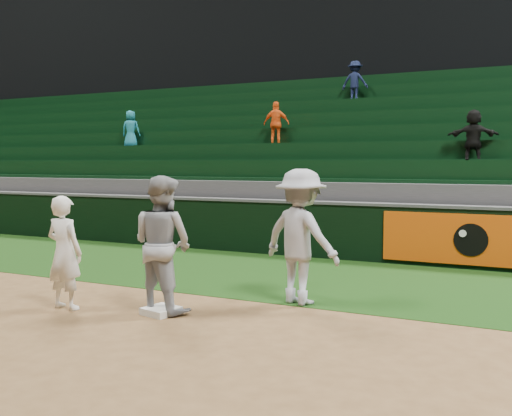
{
  "coord_description": "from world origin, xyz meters",
  "views": [
    {
      "loc": [
        4.36,
        -6.72,
        2.1
      ],
      "look_at": [
        0.05,
        2.3,
        1.3
      ],
      "focal_mm": 40.0,
      "sensor_mm": 36.0,
      "label": 1
    }
  ],
  "objects_px": {
    "first_base": "(161,311)",
    "first_baseman": "(64,253)",
    "base_coach": "(301,237)",
    "baserunner": "(162,244)"
  },
  "relations": [
    {
      "from": "first_base",
      "to": "first_baseman",
      "type": "distance_m",
      "value": 1.64
    },
    {
      "from": "first_baseman",
      "to": "base_coach",
      "type": "distance_m",
      "value": 3.42
    },
    {
      "from": "first_base",
      "to": "base_coach",
      "type": "distance_m",
      "value": 2.28
    },
    {
      "from": "base_coach",
      "to": "first_base",
      "type": "bearing_deg",
      "value": 59.67
    },
    {
      "from": "first_baseman",
      "to": "baserunner",
      "type": "xyz_separation_m",
      "value": [
        1.35,
        0.49,
        0.14
      ]
    },
    {
      "from": "first_baseman",
      "to": "baserunner",
      "type": "relative_size",
      "value": 0.85
    },
    {
      "from": "first_base",
      "to": "base_coach",
      "type": "relative_size",
      "value": 0.21
    },
    {
      "from": "first_baseman",
      "to": "first_base",
      "type": "bearing_deg",
      "value": -165.25
    },
    {
      "from": "base_coach",
      "to": "first_baseman",
      "type": "bearing_deg",
      "value": 47.88
    },
    {
      "from": "baserunner",
      "to": "base_coach",
      "type": "bearing_deg",
      "value": -132.75
    }
  ]
}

